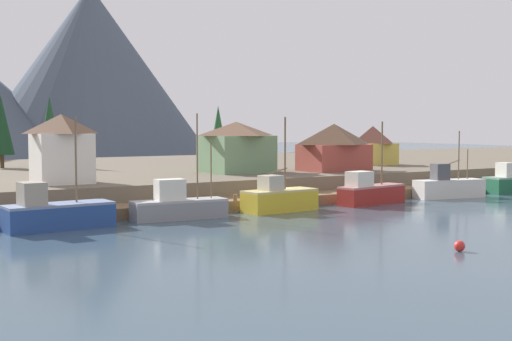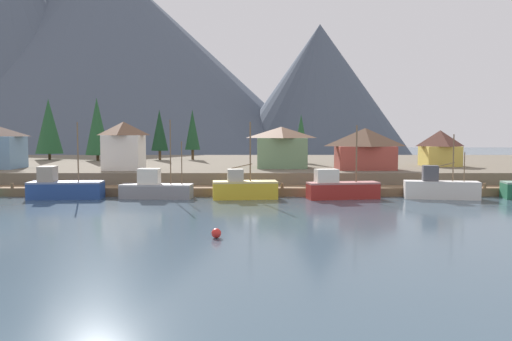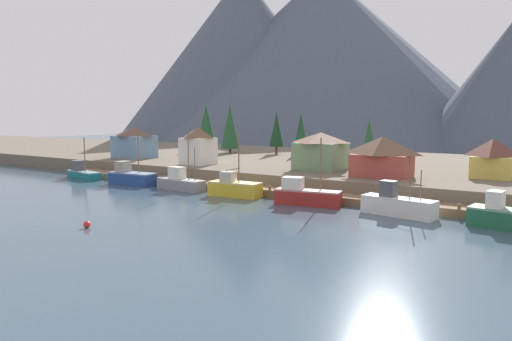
{
  "view_description": "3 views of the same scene",
  "coord_description": "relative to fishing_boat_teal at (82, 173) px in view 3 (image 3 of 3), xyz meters",
  "views": [
    {
      "loc": [
        -35.07,
        -53.66,
        7.92
      ],
      "look_at": [
        -0.51,
        2.16,
        3.59
      ],
      "focal_mm": 47.22,
      "sensor_mm": 36.0,
      "label": 1
    },
    {
      "loc": [
        0.9,
        -61.8,
        7.46
      ],
      "look_at": [
        0.81,
        1.21,
        3.02
      ],
      "focal_mm": 36.94,
      "sensor_mm": 36.0,
      "label": 2
    },
    {
      "loc": [
        36.68,
        -52.85,
        10.93
      ],
      "look_at": [
        -0.25,
        3.22,
        3.13
      ],
      "focal_mm": 32.48,
      "sensor_mm": 36.0,
      "label": 3
    }
  ],
  "objects": [
    {
      "name": "ground_plane",
      "position": [
        33.77,
        21.84,
        -1.55
      ],
      "size": [
        400.0,
        400.0,
        1.0
      ],
      "primitive_type": "cube",
      "color": "#384C5B"
    },
    {
      "name": "shoreline_bank",
      "position": [
        33.77,
        33.84,
        0.2
      ],
      "size": [
        400.0,
        56.0,
        2.5
      ],
      "primitive_type": "cube",
      "color": "#665B4C",
      "rests_on": "ground_plane"
    },
    {
      "name": "fishing_boat_yellow",
      "position": [
        33.3,
        -0.02,
        0.15
      ],
      "size": [
        7.56,
        3.41,
        8.78
      ],
      "rotation": [
        0.0,
        0.0,
        0.1
      ],
      "color": "gold",
      "rests_on": "ground_plane"
    },
    {
      "name": "dock",
      "position": [
        33.77,
        3.83,
        -0.55
      ],
      "size": [
        80.0,
        4.0,
        1.6
      ],
      "color": "brown",
      "rests_on": "ground_plane"
    },
    {
      "name": "fishing_boat_red",
      "position": [
        44.34,
        -0.12,
        0.19
      ],
      "size": [
        8.44,
        3.57,
        8.4
      ],
      "rotation": [
        0.0,
        0.0,
        0.17
      ],
      "color": "maroon",
      "rests_on": "ground_plane"
    },
    {
      "name": "conifer_mid_left",
      "position": [
        -4.69,
        40.22,
        7.79
      ],
      "size": [
        5.07,
        5.07,
        11.54
      ],
      "color": "#4C3823",
      "rests_on": "shoreline_bank"
    },
    {
      "name": "mountain_west_peak",
      "position": [
        -57.41,
        131.72,
        37.85
      ],
      "size": [
        117.68,
        117.68,
        77.8
      ],
      "primitive_type": "cone",
      "color": "#475160",
      "rests_on": "ground_plane"
    },
    {
      "name": "conifer_near_left",
      "position": [
        5.67,
        36.28,
        7.69
      ],
      "size": [
        4.32,
        4.32,
        11.44
      ],
      "color": "#4C3823",
      "rests_on": "shoreline_bank"
    },
    {
      "name": "house_yellow",
      "position": [
        62.73,
        20.23,
        4.24
      ],
      "size": [
        5.34,
        5.55,
        5.45
      ],
      "color": "gold",
      "rests_on": "shoreline_bank"
    },
    {
      "name": "fishing_boat_blue",
      "position": [
        12.66,
        -0.01,
        0.18
      ],
      "size": [
        8.35,
        3.38,
        8.75
      ],
      "rotation": [
        0.0,
        0.0,
        0.07
      ],
      "color": "navy",
      "rests_on": "ground_plane"
    },
    {
      "name": "fishing_boat_teal",
      "position": [
        0.0,
        0.0,
        0.0
      ],
      "size": [
        8.44,
        3.56,
        7.41
      ],
      "rotation": [
        0.0,
        0.0,
        -0.17
      ],
      "color": "#196B70",
      "rests_on": "ground_plane"
    },
    {
      "name": "house_white",
      "position": [
        16.57,
        12.05,
        4.8
      ],
      "size": [
        5.26,
        5.16,
        6.57
      ],
      "color": "silver",
      "rests_on": "shoreline_bank"
    },
    {
      "name": "house_red",
      "position": [
        49.71,
        12.57,
        4.37
      ],
      "size": [
        8.1,
        5.7,
        5.71
      ],
      "color": "#9E4238",
      "rests_on": "shoreline_bank"
    },
    {
      "name": "fishing_boat_white",
      "position": [
        55.77,
        -0.08,
        0.16
      ],
      "size": [
        8.45,
        3.63,
        7.38
      ],
      "rotation": [
        0.0,
        0.0,
        -0.17
      ],
      "color": "silver",
      "rests_on": "ground_plane"
    },
    {
      "name": "house_green",
      "position": [
        38.37,
        16.66,
        4.48
      ],
      "size": [
        7.37,
        7.34,
        5.94
      ],
      "color": "#6B8E66",
      "rests_on": "shoreline_bank"
    },
    {
      "name": "fishing_boat_grey",
      "position": [
        23.08,
        0.24,
        0.09
      ],
      "size": [
        8.34,
        2.97,
        9.03
      ],
      "rotation": [
        0.0,
        0.0,
        -0.08
      ],
      "color": "gray",
      "rests_on": "ground_plane"
    },
    {
      "name": "channel_buoy",
      "position": [
        31.83,
        -22.79,
        -0.7
      ],
      "size": [
        0.7,
        0.7,
        0.7
      ],
      "primitive_type": "sphere",
      "color": "red",
      "rests_on": "ground_plane"
    },
    {
      "name": "mountain_central_peak",
      "position": [
        -26.65,
        153.84,
        38.43
      ],
      "size": [
        172.73,
        172.73,
        78.97
      ],
      "primitive_type": "cone",
      "color": "#475160",
      "rests_on": "ground_plane"
    },
    {
      "name": "conifer_back_left",
      "position": [
        42.21,
        28.13,
        6.23
      ],
      "size": [
        2.51,
        2.51,
        8.18
      ],
      "color": "#4C3823",
      "rests_on": "shoreline_bank"
    },
    {
      "name": "conifer_mid_right",
      "position": [
        22.69,
        39.41,
        7.09
      ],
      "size": [
        2.86,
        2.86,
        9.45
      ],
      "color": "#4C3823",
      "rests_on": "shoreline_bank"
    },
    {
      "name": "conifer_near_right",
      "position": [
        16.49,
        39.37,
        7.0
      ],
      "size": [
        3.19,
        3.19,
        9.43
      ],
      "color": "#4C3823",
      "rests_on": "shoreline_bank"
    },
    {
      "name": "house_blue",
      "position": [
        -2.82,
        14.66,
        4.66
      ],
      "size": [
        8.12,
        6.21,
        6.3
      ],
      "color": "#6689A8",
      "rests_on": "shoreline_bank"
    }
  ]
}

